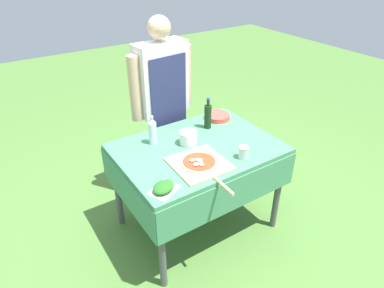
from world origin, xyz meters
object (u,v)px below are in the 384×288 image
Objects in this scene: oil_bottle at (208,116)px; mixing_tub at (188,138)px; pizza_on_peel at (200,164)px; plate_stack at (217,116)px; sauce_jar at (243,153)px; herb_container at (164,188)px; water_bottle at (152,131)px; person_cook at (162,96)px; prep_table at (197,158)px.

oil_bottle is 0.32m from mixing_tub.
pizza_on_peel is 2.63× the size of plate_stack.
herb_container is at bearing -178.64° from sauce_jar.
water_bottle is 0.72m from sauce_jar.
person_cook is at bearing 80.04° from pizza_on_peel.
person_cook is at bearing 85.10° from prep_table.
plate_stack is (0.55, 0.53, 0.01)m from pizza_on_peel.
plate_stack is 2.50× the size of sauce_jar.
oil_bottle is 1.17× the size of water_bottle.
oil_bottle is 1.20× the size of herb_container.
person_cook is 0.89m from pizza_on_peel.
sauce_jar is (0.68, 0.02, 0.02)m from herb_container.
mixing_tub reaches higher than prep_table.
prep_table is 0.18m from mixing_tub.
sauce_jar is (0.23, -0.39, -0.01)m from mixing_tub.
water_bottle is at bearing 108.42° from pizza_on_peel.
person_cook is at bearing 114.30° from oil_bottle.
oil_bottle reaches higher than water_bottle.
herb_container is at bearing -137.94° from mixing_tub.
person_cook is 0.52m from water_bottle.
herb_container is 0.61m from mixing_tub.
person_cook is at bearing 98.27° from sauce_jar.
oil_bottle is (0.19, -0.43, -0.07)m from person_cook.
sauce_jar is at bearing 92.90° from person_cook.
water_bottle is at bearing 145.20° from mixing_tub.
sauce_jar reaches higher than pizza_on_peel.
herb_container is at bearing -160.98° from pizza_on_peel.
prep_table is 0.28m from pizza_on_peel.
prep_table is at bearing -139.54° from oil_bottle.
water_bottle is (-0.32, -0.40, -0.07)m from person_cook.
pizza_on_peel reaches higher than prep_table.
person_cook is 0.97m from sauce_jar.
sauce_jar is (0.32, -0.09, 0.03)m from pizza_on_peel.
person_cook is 0.52m from plate_stack.
water_bottle is at bearing 68.48° from herb_container.
person_cook is 18.43× the size of sauce_jar.
water_bottle is 1.03× the size of herb_container.
plate_stack is (0.17, 0.09, -0.09)m from oil_bottle.
plate_stack reaches higher than prep_table.
sauce_jar is at bearing 1.36° from herb_container.
plate_stack is (0.46, 0.23, -0.03)m from mixing_tub.
sauce_jar is (-0.23, -0.62, 0.02)m from plate_stack.
person_cook is 0.58m from mixing_tub.
water_bottle is at bearing 177.30° from oil_bottle.
oil_bottle is at bearing -151.71° from plate_stack.
sauce_jar is at bearing -58.33° from prep_table.
person_cook reaches higher than sauce_jar.
prep_table is 5.41× the size of herb_container.
prep_table is at bearing 79.72° from person_cook.
person_cook is (0.05, 0.64, 0.29)m from prep_table.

